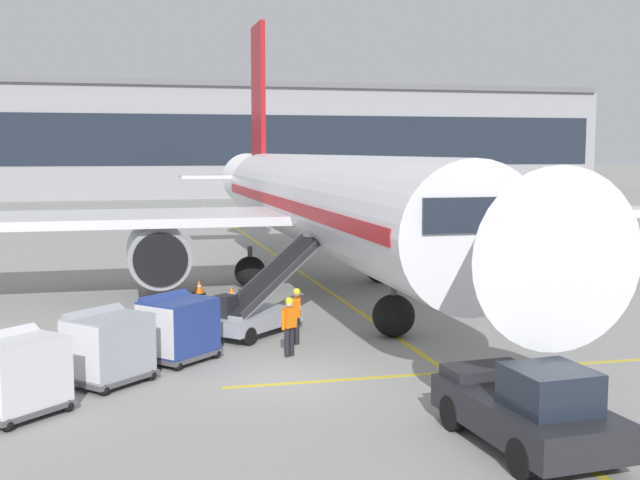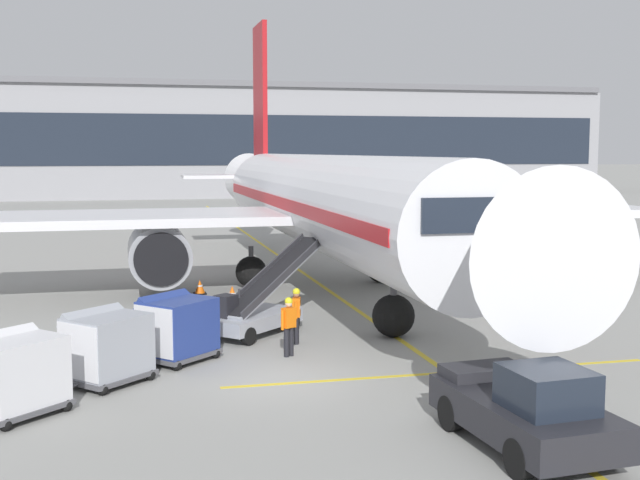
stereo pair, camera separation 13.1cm
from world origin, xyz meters
name	(u,v)px [view 1 (the left image)]	position (x,y,z in m)	size (l,w,h in m)	color
ground_plane	(280,381)	(0.00, 0.00, 0.00)	(600.00, 600.00, 0.00)	gray
parked_airplane	(321,203)	(4.43, 13.79, 3.69)	(30.14, 40.35, 13.60)	white
belt_loader	(258,307)	(0.32, 5.59, 0.86)	(4.71, 4.57, 3.00)	#A3A8B2
baggage_cart_lead	(177,326)	(-2.46, 2.65, 1.00)	(2.55, 2.53, 1.91)	#515156
baggage_cart_second	(107,345)	(-4.35, 0.78, 1.00)	(2.55, 2.53, 1.91)	#515156
baggage_cart_third	(16,373)	(-6.30, -1.38, 1.00)	(2.55, 2.53, 1.91)	#515156
pushback_tug	(529,408)	(3.93, -5.94, 0.83)	(2.44, 4.55, 1.83)	#232328
ground_crew_by_loader	(289,323)	(0.74, 2.41, 1.00)	(0.50, 0.40, 1.74)	black
ground_crew_by_carts	(297,312)	(1.27, 3.90, 1.00)	(0.34, 0.55, 1.74)	black
safety_cone_engine_keepout	(199,287)	(-0.88, 13.44, 0.29)	(0.53, 0.53, 0.60)	black
safety_cone_wingtip	(232,295)	(0.14, 10.79, 0.36)	(0.66, 0.66, 0.74)	black
apron_guidance_line_lead_in	(328,290)	(4.56, 13.09, 0.00)	(0.20, 110.00, 0.01)	yellow
apron_guidance_line_stop_bar	(444,373)	(4.43, -0.31, 0.00)	(12.00, 0.20, 0.01)	yellow
terminal_building	(229,141)	(10.28, 90.67, 7.23)	(99.35, 19.61, 14.57)	#939399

